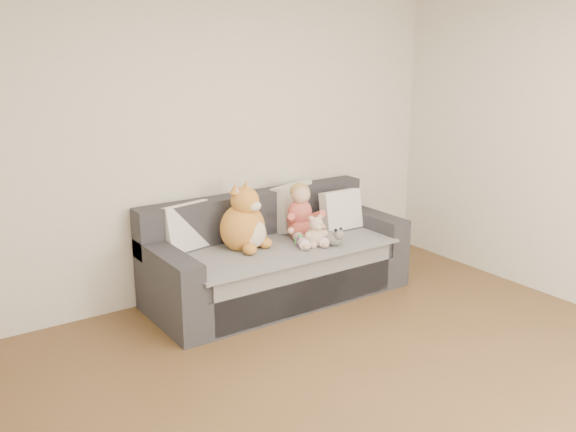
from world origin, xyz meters
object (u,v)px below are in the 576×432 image
at_px(sofa, 275,261).
at_px(teddy_bear, 316,234).
at_px(plush_cat, 244,223).
at_px(sippy_cup, 300,240).
at_px(toddler, 302,216).

xyz_separation_m(sofa, teddy_bear, (0.23, -0.27, 0.27)).
height_order(plush_cat, sippy_cup, plush_cat).
bearing_deg(sofa, sippy_cup, -60.45).
bearing_deg(sofa, plush_cat, 176.73).
relative_size(teddy_bear, sippy_cup, 2.47).
xyz_separation_m(toddler, plush_cat, (-0.53, 0.05, 0.01)).
relative_size(plush_cat, sippy_cup, 5.35).
height_order(teddy_bear, sippy_cup, teddy_bear).
height_order(sofa, plush_cat, plush_cat).
height_order(toddler, plush_cat, plush_cat).
distance_m(toddler, teddy_bear, 0.25).
relative_size(toddler, sippy_cup, 4.59).
bearing_deg(toddler, sippy_cup, -113.65).
height_order(plush_cat, teddy_bear, plush_cat).
distance_m(toddler, sippy_cup, 0.26).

